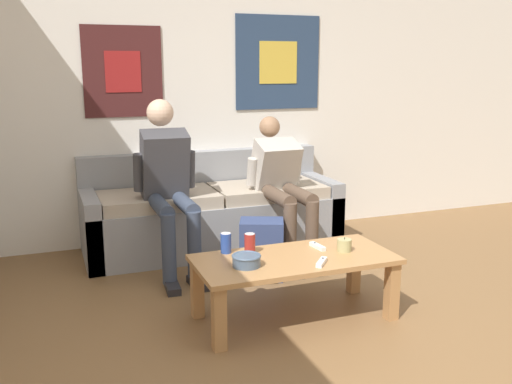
% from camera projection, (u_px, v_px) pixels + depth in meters
% --- Properties ---
extents(wall_back, '(10.00, 0.07, 2.55)m').
position_uv_depth(wall_back, '(211.00, 92.00, 4.93)').
color(wall_back, white).
rests_on(wall_back, ground_plane).
extents(couch, '(2.09, 0.73, 0.78)m').
position_uv_depth(couch, '(212.00, 214.00, 4.76)').
color(couch, gray).
rests_on(couch, ground_plane).
extents(coffee_table, '(1.20, 0.55, 0.39)m').
position_uv_depth(coffee_table, '(294.00, 267.00, 3.41)').
color(coffee_table, '#B27F4C').
rests_on(coffee_table, ground_plane).
extents(person_seated_adult, '(0.47, 0.87, 1.26)m').
position_uv_depth(person_seated_adult, '(168.00, 179.00, 4.18)').
color(person_seated_adult, '#384256').
rests_on(person_seated_adult, ground_plane).
extents(person_seated_teen, '(0.47, 0.91, 1.10)m').
position_uv_depth(person_seated_teen, '(282.00, 182.00, 4.49)').
color(person_seated_teen, brown).
rests_on(person_seated_teen, ground_plane).
extents(backpack, '(0.37, 0.33, 0.43)m').
position_uv_depth(backpack, '(262.00, 251.00, 4.08)').
color(backpack, navy).
rests_on(backpack, ground_plane).
extents(ceramic_bowl, '(0.17, 0.17, 0.07)m').
position_uv_depth(ceramic_bowl, '(246.00, 260.00, 3.23)').
color(ceramic_bowl, '#475B75').
rests_on(ceramic_bowl, coffee_table).
extents(pillar_candle, '(0.09, 0.09, 0.09)m').
position_uv_depth(pillar_candle, '(344.00, 245.00, 3.49)').
color(pillar_candle, tan).
rests_on(pillar_candle, coffee_table).
extents(drink_can_blue, '(0.07, 0.07, 0.12)m').
position_uv_depth(drink_can_blue, '(226.00, 243.00, 3.46)').
color(drink_can_blue, '#28479E').
rests_on(drink_can_blue, coffee_table).
extents(drink_can_red, '(0.07, 0.07, 0.12)m').
position_uv_depth(drink_can_red, '(250.00, 243.00, 3.45)').
color(drink_can_red, maroon).
rests_on(drink_can_red, coffee_table).
extents(game_controller_near_left, '(0.12, 0.13, 0.03)m').
position_uv_depth(game_controller_near_left, '(322.00, 262.00, 3.27)').
color(game_controller_near_left, white).
rests_on(game_controller_near_left, coffee_table).
extents(game_controller_near_right, '(0.05, 0.15, 0.03)m').
position_uv_depth(game_controller_near_right, '(317.00, 246.00, 3.55)').
color(game_controller_near_right, white).
rests_on(game_controller_near_right, coffee_table).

